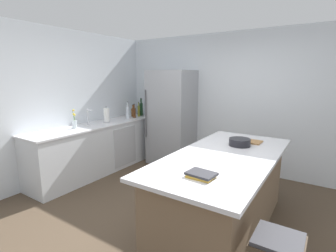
% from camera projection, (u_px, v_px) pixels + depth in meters
% --- Properties ---
extents(ground_plane, '(7.20, 7.20, 0.00)m').
position_uv_depth(ground_plane, '(172.00, 221.00, 3.16)').
color(ground_plane, '#4C3D2D').
extents(wall_rear, '(6.00, 0.10, 2.60)m').
position_uv_depth(wall_rear, '(235.00, 103.00, 4.75)').
color(wall_rear, silver).
rests_on(wall_rear, ground_plane).
extents(wall_left, '(0.10, 6.00, 2.60)m').
position_uv_depth(wall_left, '(50.00, 106.00, 4.22)').
color(wall_left, silver).
rests_on(wall_left, ground_plane).
extents(counter_run_left, '(0.66, 2.78, 0.92)m').
position_uv_depth(counter_run_left, '(101.00, 147.00, 4.78)').
color(counter_run_left, silver).
rests_on(counter_run_left, ground_plane).
extents(kitchen_island, '(1.06, 2.28, 0.92)m').
position_uv_depth(kitchen_island, '(223.00, 192.00, 2.92)').
color(kitchen_island, '#7A6047').
rests_on(kitchen_island, ground_plane).
extents(refrigerator, '(0.85, 0.72, 1.91)m').
position_uv_depth(refrigerator, '(171.00, 118.00, 5.13)').
color(refrigerator, '#93969B').
rests_on(refrigerator, ground_plane).
extents(bar_stool, '(0.36, 0.36, 0.64)m').
position_uv_depth(bar_stool, '(277.00, 251.00, 1.85)').
color(bar_stool, '#473828').
rests_on(bar_stool, ground_plane).
extents(sink_faucet, '(0.15, 0.05, 0.30)m').
position_uv_depth(sink_faucet, '(89.00, 117.00, 4.52)').
color(sink_faucet, silver).
rests_on(sink_faucet, counter_run_left).
extents(flower_vase, '(0.08, 0.08, 0.33)m').
position_uv_depth(flower_vase, '(74.00, 123.00, 4.24)').
color(flower_vase, silver).
rests_on(flower_vase, counter_run_left).
extents(paper_towel_roll, '(0.14, 0.14, 0.31)m').
position_uv_depth(paper_towel_roll, '(107.00, 115.00, 4.81)').
color(paper_towel_roll, gray).
rests_on(paper_towel_roll, counter_run_left).
extents(gin_bottle, '(0.07, 0.07, 0.37)m').
position_uv_depth(gin_bottle, '(142.00, 109.00, 5.72)').
color(gin_bottle, '#8CB79E').
rests_on(gin_bottle, counter_run_left).
extents(wine_bottle, '(0.07, 0.07, 0.40)m').
position_uv_depth(wine_bottle, '(141.00, 109.00, 5.61)').
color(wine_bottle, '#19381E').
rests_on(wine_bottle, counter_run_left).
extents(olive_oil_bottle, '(0.05, 0.05, 0.32)m').
position_uv_depth(olive_oil_bottle, '(139.00, 111.00, 5.52)').
color(olive_oil_bottle, olive).
rests_on(olive_oil_bottle, counter_run_left).
extents(whiskey_bottle, '(0.08, 0.08, 0.26)m').
position_uv_depth(whiskey_bottle, '(133.00, 112.00, 5.50)').
color(whiskey_bottle, brown).
rests_on(whiskey_bottle, counter_run_left).
extents(syrup_bottle, '(0.07, 0.07, 0.29)m').
position_uv_depth(syrup_bottle, '(134.00, 112.00, 5.35)').
color(syrup_bottle, '#5B3319').
rests_on(syrup_bottle, counter_run_left).
extents(vinegar_bottle, '(0.05, 0.05, 0.28)m').
position_uv_depth(vinegar_bottle, '(128.00, 113.00, 5.32)').
color(vinegar_bottle, '#994C23').
rests_on(vinegar_bottle, counter_run_left).
extents(soda_bottle, '(0.07, 0.07, 0.36)m').
position_uv_depth(soda_bottle, '(128.00, 112.00, 5.21)').
color(soda_bottle, silver).
rests_on(soda_bottle, counter_run_left).
extents(cookbook_stack, '(0.26, 0.21, 0.04)m').
position_uv_depth(cookbook_stack, '(201.00, 175.00, 2.20)').
color(cookbook_stack, gold).
rests_on(cookbook_stack, kitchen_island).
extents(mixing_bowl, '(0.27, 0.27, 0.09)m').
position_uv_depth(mixing_bowl, '(240.00, 142.00, 3.19)').
color(mixing_bowl, black).
rests_on(mixing_bowl, kitchen_island).
extents(cutting_board, '(0.33, 0.23, 0.02)m').
position_uv_depth(cutting_board, '(249.00, 141.00, 3.38)').
color(cutting_board, '#9E7042').
rests_on(cutting_board, kitchen_island).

